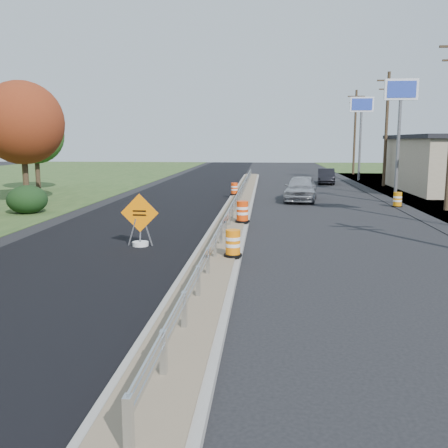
# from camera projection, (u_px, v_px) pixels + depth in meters

# --- Properties ---
(ground) EXTENTS (140.00, 140.00, 0.00)m
(ground) POSITION_uv_depth(u_px,v_px,m) (226.00, 239.00, 19.64)
(ground) COLOR black
(ground) RESTS_ON ground
(milled_overlay) EXTENTS (7.20, 120.00, 0.01)m
(milled_overlay) POSITION_uv_depth(u_px,v_px,m) (166.00, 205.00, 29.83)
(milled_overlay) COLOR black
(milled_overlay) RESTS_ON ground
(median) EXTENTS (1.60, 55.00, 0.23)m
(median) POSITION_uv_depth(u_px,v_px,m) (237.00, 209.00, 27.48)
(median) COLOR gray
(median) RESTS_ON ground
(guardrail) EXTENTS (0.10, 46.15, 0.72)m
(guardrail) POSITION_uv_depth(u_px,v_px,m) (238.00, 196.00, 28.36)
(guardrail) COLOR silver
(guardrail) RESTS_ON median
(pylon_sign_mid) EXTENTS (2.20, 0.30, 7.90)m
(pylon_sign_mid) POSITION_uv_depth(u_px,v_px,m) (401.00, 101.00, 33.43)
(pylon_sign_mid) COLOR slate
(pylon_sign_mid) RESTS_ON ground
(pylon_sign_north) EXTENTS (2.20, 0.30, 7.90)m
(pylon_sign_north) POSITION_uv_depth(u_px,v_px,m) (361.00, 112.00, 47.19)
(pylon_sign_north) COLOR slate
(pylon_sign_north) RESTS_ON ground
(utility_pole_nmid) EXTENTS (1.90, 0.26, 9.40)m
(utility_pole_nmid) POSITION_uv_depth(u_px,v_px,m) (386.00, 127.00, 41.46)
(utility_pole_nmid) COLOR #473523
(utility_pole_nmid) RESTS_ON ground
(utility_pole_north) EXTENTS (1.90, 0.26, 9.40)m
(utility_pole_north) POSITION_uv_depth(u_px,v_px,m) (355.00, 131.00, 56.20)
(utility_pole_north) COLOR #473523
(utility_pole_north) RESTS_ON ground
(hedge_north) EXTENTS (2.09, 2.09, 1.52)m
(hedge_north) POSITION_uv_depth(u_px,v_px,m) (27.00, 199.00, 26.31)
(hedge_north) COLOR black
(hedge_north) RESTS_ON ground
(tree_near_red) EXTENTS (4.95, 4.95, 7.35)m
(tree_near_red) POSITION_uv_depth(u_px,v_px,m) (22.00, 123.00, 29.73)
(tree_near_red) COLOR #473523
(tree_near_red) RESTS_ON ground
(tree_near_back) EXTENTS (4.29, 4.29, 6.37)m
(tree_near_back) POSITION_uv_depth(u_px,v_px,m) (35.00, 135.00, 37.95)
(tree_near_back) COLOR #473523
(tree_near_back) RESTS_ON ground
(caution_sign) EXTENTS (1.40, 0.59, 1.94)m
(caution_sign) POSITION_uv_depth(u_px,v_px,m) (140.00, 233.00, 18.20)
(caution_sign) COLOR white
(caution_sign) RESTS_ON ground
(barrel_median_near) EXTENTS (0.58, 0.58, 0.84)m
(barrel_median_near) POSITION_uv_depth(u_px,v_px,m) (233.00, 244.00, 15.62)
(barrel_median_near) COLOR black
(barrel_median_near) RESTS_ON median
(barrel_median_mid) EXTENTS (0.65, 0.65, 0.95)m
(barrel_median_mid) POSITION_uv_depth(u_px,v_px,m) (242.00, 212.00, 22.15)
(barrel_median_mid) COLOR black
(barrel_median_mid) RESTS_ON median
(barrel_median_far) EXTENTS (0.55, 0.55, 0.80)m
(barrel_median_far) POSITION_uv_depth(u_px,v_px,m) (234.00, 189.00, 33.50)
(barrel_median_far) COLOR black
(barrel_median_far) RESTS_ON median
(barrel_shoulder_near) EXTENTS (0.59, 0.59, 0.87)m
(barrel_shoulder_near) POSITION_uv_depth(u_px,v_px,m) (397.00, 200.00, 28.96)
(barrel_shoulder_near) COLOR black
(barrel_shoulder_near) RESTS_ON ground
(car_silver) EXTENTS (2.56, 5.02, 1.64)m
(car_silver) POSITION_uv_depth(u_px,v_px,m) (301.00, 188.00, 31.90)
(car_silver) COLOR #B1B1B6
(car_silver) RESTS_ON ground
(car_dark_mid) EXTENTS (1.77, 4.22, 1.36)m
(car_dark_mid) POSITION_uv_depth(u_px,v_px,m) (326.00, 176.00, 44.68)
(car_dark_mid) COLOR black
(car_dark_mid) RESTS_ON ground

